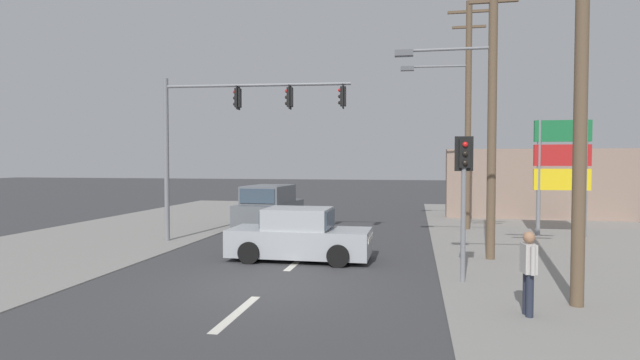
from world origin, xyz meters
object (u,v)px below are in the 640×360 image
object	(u,v)px
utility_pole_midground_right	(487,101)
sedan_crossing_left	(299,236)
suv_kerbside_parked	(270,208)
pedestal_signal_right_kerb	(464,184)
shopping_plaza_sign	(562,161)
utility_pole_foreground_right	(574,64)
utility_pole_background_right	(465,108)
traffic_signal_mast	(229,123)
pedestrian_at_kerb	(528,268)

from	to	relation	value
utility_pole_midground_right	sedan_crossing_left	distance (m)	6.91
sedan_crossing_left	suv_kerbside_parked	world-z (taller)	suv_kerbside_parked
pedestal_signal_right_kerb	shopping_plaza_sign	xyz separation A→B (m)	(4.49, 8.46, 0.57)
utility_pole_midground_right	shopping_plaza_sign	world-z (taller)	utility_pole_midground_right
utility_pole_foreground_right	utility_pole_background_right	bearing A→B (deg)	94.97
utility_pole_midground_right	suv_kerbside_parked	size ratio (longest dim) A/B	1.90
utility_pole_midground_right	traffic_signal_mast	size ratio (longest dim) A/B	1.28
utility_pole_midground_right	pedestal_signal_right_kerb	bearing A→B (deg)	-106.78
pedestrian_at_kerb	pedestal_signal_right_kerb	bearing A→B (deg)	110.71
traffic_signal_mast	pedestrian_at_kerb	distance (m)	11.89
sedan_crossing_left	utility_pole_background_right	bearing A→B (deg)	55.09
utility_pole_foreground_right	utility_pole_background_right	xyz separation A→B (m)	(-1.01, 11.58, 0.39)
utility_pole_midground_right	suv_kerbside_parked	distance (m)	10.97
utility_pole_foreground_right	sedan_crossing_left	world-z (taller)	utility_pole_foreground_right
traffic_signal_mast	suv_kerbside_parked	distance (m)	5.44
utility_pole_midground_right	shopping_plaza_sign	distance (m)	6.68
suv_kerbside_parked	pedestrian_at_kerb	world-z (taller)	suv_kerbside_parked
shopping_plaza_sign	sedan_crossing_left	size ratio (longest dim) A/B	1.08
utility_pole_background_right	shopping_plaza_sign	xyz separation A→B (m)	(3.56, -1.41, -2.29)
shopping_plaza_sign	suv_kerbside_parked	bearing A→B (deg)	177.99
utility_pole_background_right	traffic_signal_mast	size ratio (longest dim) A/B	1.43
utility_pole_midground_right	sedan_crossing_left	bearing A→B (deg)	-168.82
utility_pole_foreground_right	traffic_signal_mast	world-z (taller)	utility_pole_foreground_right
sedan_crossing_left	suv_kerbside_parked	size ratio (longest dim) A/B	0.92
shopping_plaza_sign	utility_pole_background_right	bearing A→B (deg)	158.36
utility_pole_midground_right	pedestal_signal_right_kerb	size ratio (longest dim) A/B	2.47
utility_pole_background_right	shopping_plaza_sign	size ratio (longest dim) A/B	2.13
utility_pole_midground_right	utility_pole_background_right	size ratio (longest dim) A/B	0.90
pedestal_signal_right_kerb	suv_kerbside_parked	size ratio (longest dim) A/B	0.77
utility_pole_background_right	shopping_plaza_sign	world-z (taller)	utility_pole_background_right
utility_pole_foreground_right	shopping_plaza_sign	distance (m)	10.65
utility_pole_background_right	traffic_signal_mast	world-z (taller)	utility_pole_background_right
pedestal_signal_right_kerb	shopping_plaza_sign	world-z (taller)	shopping_plaza_sign
sedan_crossing_left	shopping_plaza_sign	bearing A→B (deg)	35.50
traffic_signal_mast	sedan_crossing_left	distance (m)	5.58
shopping_plaza_sign	pedestrian_at_kerb	distance (m)	11.75
utility_pole_midground_right	pedestal_signal_right_kerb	xyz separation A→B (m)	(-0.93, -3.09, -2.33)
pedestal_signal_right_kerb	shopping_plaza_sign	bearing A→B (deg)	62.04
suv_kerbside_parked	utility_pole_background_right	bearing A→B (deg)	6.68
traffic_signal_mast	sedan_crossing_left	xyz separation A→B (m)	(3.25, -2.70, -3.65)
utility_pole_foreground_right	shopping_plaza_sign	xyz separation A→B (m)	(2.55, 10.17, -1.90)
utility_pole_background_right	suv_kerbside_parked	xyz separation A→B (m)	(-8.47, -0.99, -4.39)
utility_pole_midground_right	pedestrian_at_kerb	xyz separation A→B (m)	(0.03, -5.64, -3.82)
utility_pole_foreground_right	pedestal_signal_right_kerb	size ratio (longest dim) A/B	2.54
sedan_crossing_left	pedestrian_at_kerb	bearing A→B (deg)	-39.48
utility_pole_foreground_right	suv_kerbside_parked	bearing A→B (deg)	131.84
traffic_signal_mast	suv_kerbside_parked	world-z (taller)	traffic_signal_mast
utility_pole_foreground_right	utility_pole_background_right	distance (m)	11.63
utility_pole_background_right	sedan_crossing_left	size ratio (longest dim) A/B	2.31
sedan_crossing_left	pedestal_signal_right_kerb	bearing A→B (deg)	-23.69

